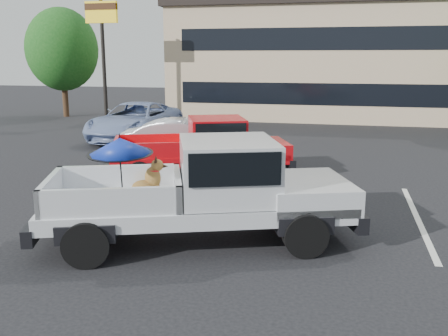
{
  "coord_description": "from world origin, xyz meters",
  "views": [
    {
      "loc": [
        1.36,
        -8.61,
        3.3
      ],
      "look_at": [
        -0.73,
        0.15,
        1.3
      ],
      "focal_mm": 40.0,
      "sensor_mm": 36.0,
      "label": 1
    }
  ],
  "objects_px": {
    "red_pickup": "(212,145)",
    "tree_left": "(62,50)",
    "tree_back": "(426,38)",
    "blue_suv": "(135,121)",
    "silver_sedan": "(187,141)",
    "motel_sign": "(102,28)",
    "silver_pickup": "(215,185)"
  },
  "relations": [
    {
      "from": "silver_sedan",
      "to": "blue_suv",
      "type": "distance_m",
      "value": 5.15
    },
    {
      "from": "tree_back",
      "to": "blue_suv",
      "type": "xyz_separation_m",
      "value": [
        -12.89,
        -13.65,
        -3.66
      ]
    },
    {
      "from": "tree_left",
      "to": "red_pickup",
      "type": "distance_m",
      "value": 17.34
    },
    {
      "from": "motel_sign",
      "to": "silver_pickup",
      "type": "relative_size",
      "value": 1.0
    },
    {
      "from": "silver_pickup",
      "to": "red_pickup",
      "type": "xyz_separation_m",
      "value": [
        -1.34,
        4.86,
        -0.14
      ]
    },
    {
      "from": "blue_suv",
      "to": "red_pickup",
      "type": "bearing_deg",
      "value": -49.28
    },
    {
      "from": "motel_sign",
      "to": "blue_suv",
      "type": "height_order",
      "value": "motel_sign"
    },
    {
      "from": "tree_back",
      "to": "blue_suv",
      "type": "relative_size",
      "value": 1.31
    },
    {
      "from": "red_pickup",
      "to": "tree_left",
      "type": "bearing_deg",
      "value": 112.36
    },
    {
      "from": "red_pickup",
      "to": "blue_suv",
      "type": "height_order",
      "value": "red_pickup"
    },
    {
      "from": "red_pickup",
      "to": "blue_suv",
      "type": "distance_m",
      "value": 7.41
    },
    {
      "from": "motel_sign",
      "to": "tree_left",
      "type": "relative_size",
      "value": 1.0
    },
    {
      "from": "silver_sedan",
      "to": "tree_back",
      "type": "bearing_deg",
      "value": -39.77
    },
    {
      "from": "tree_left",
      "to": "silver_pickup",
      "type": "distance_m",
      "value": 21.85
    },
    {
      "from": "motel_sign",
      "to": "red_pickup",
      "type": "distance_m",
      "value": 12.76
    },
    {
      "from": "motel_sign",
      "to": "blue_suv",
      "type": "distance_m",
      "value": 6.18
    },
    {
      "from": "motel_sign",
      "to": "silver_sedan",
      "type": "xyz_separation_m",
      "value": [
        6.53,
        -7.5,
        -3.97
      ]
    },
    {
      "from": "tree_back",
      "to": "silver_pickup",
      "type": "height_order",
      "value": "tree_back"
    },
    {
      "from": "red_pickup",
      "to": "blue_suv",
      "type": "bearing_deg",
      "value": 108.26
    },
    {
      "from": "silver_pickup",
      "to": "blue_suv",
      "type": "xyz_separation_m",
      "value": [
        -6.08,
        10.56,
        -0.3
      ]
    },
    {
      "from": "motel_sign",
      "to": "tree_back",
      "type": "relative_size",
      "value": 0.84
    },
    {
      "from": "silver_sedan",
      "to": "blue_suv",
      "type": "relative_size",
      "value": 0.77
    },
    {
      "from": "motel_sign",
      "to": "blue_suv",
      "type": "xyz_separation_m",
      "value": [
        3.11,
        -3.65,
        -3.9
      ]
    },
    {
      "from": "tree_left",
      "to": "blue_suv",
      "type": "relative_size",
      "value": 1.11
    },
    {
      "from": "red_pickup",
      "to": "silver_sedan",
      "type": "relative_size",
      "value": 1.29
    },
    {
      "from": "tree_back",
      "to": "red_pickup",
      "type": "distance_m",
      "value": 21.28
    },
    {
      "from": "tree_back",
      "to": "blue_suv",
      "type": "distance_m",
      "value": 19.12
    },
    {
      "from": "motel_sign",
      "to": "blue_suv",
      "type": "relative_size",
      "value": 1.11
    },
    {
      "from": "tree_left",
      "to": "motel_sign",
      "type": "bearing_deg",
      "value": -36.87
    },
    {
      "from": "silver_pickup",
      "to": "blue_suv",
      "type": "height_order",
      "value": "silver_pickup"
    },
    {
      "from": "tree_back",
      "to": "tree_left",
      "type": "bearing_deg",
      "value": -160.71
    },
    {
      "from": "tree_back",
      "to": "silver_pickup",
      "type": "bearing_deg",
      "value": -105.71
    }
  ]
}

